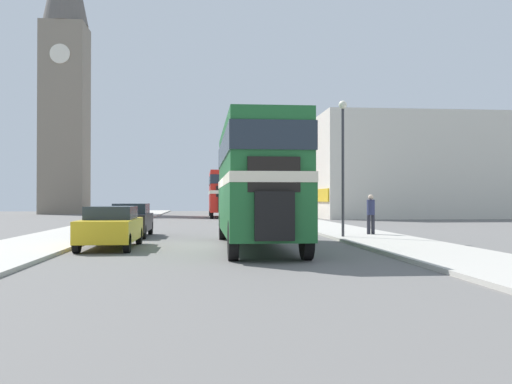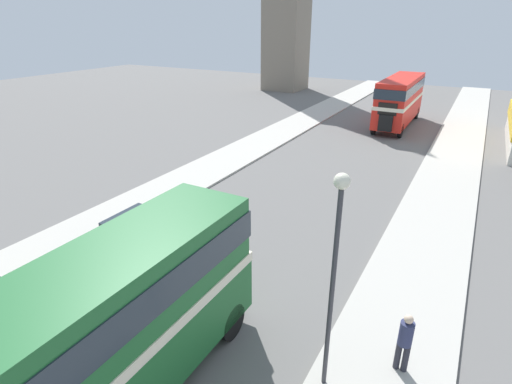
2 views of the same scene
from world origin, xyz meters
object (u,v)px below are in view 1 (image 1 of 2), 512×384
Objects in this scene: double_decker_bus at (256,176)px; bus_distant at (223,190)px; car_parked_mid at (131,220)px; car_parked_near at (111,227)px; pedestrian_walking at (371,212)px; church_tower at (65,60)px; street_lamp at (343,148)px.

double_decker_bus reaches higher than bus_distant.
car_parked_mid is at bearing -100.71° from bus_distant.
pedestrian_walking reaches higher than car_parked_near.
car_parked_near is at bearing -74.99° from church_tower.
car_parked_mid is 46.24m from church_tower.
car_parked_mid is (-5.16, 6.34, -1.77)m from double_decker_bus.
car_parked_near is at bearing 177.95° from double_decker_bus.
street_lamp is 0.17× the size of church_tower.
church_tower is at bearing 142.13° from bus_distant.
car_parked_near is at bearing -89.51° from car_parked_mid.
car_parked_near is 6.16m from car_parked_mid.
street_lamp is (9.29, -2.50, 3.17)m from car_parked_mid.
bus_distant is 5.47× the size of pedestrian_walking.
car_parked_near is 51.80m from church_tower.
street_lamp is (4.13, 3.84, 1.40)m from double_decker_bus.
bus_distant is 30.09m from street_lamp.
street_lamp is 50.72m from church_tower.
church_tower is at bearing 105.01° from car_parked_near.
car_parked_mid is 10.13m from street_lamp.
pedestrian_walking is at bearing 24.94° from car_parked_near.
bus_distant is 27.81m from car_parked_mid.
street_lamp is (-1.66, -1.41, 2.81)m from pedestrian_walking.
car_parked_mid is 2.30× the size of pedestrian_walking.
pedestrian_walking is 3.55m from street_lamp.
pedestrian_walking is at bearing 42.24° from double_decker_bus.
car_parked_mid is at bearing 164.91° from street_lamp.
bus_distant is 33.87m from car_parked_near.
pedestrian_walking is (10.89, 5.07, 0.38)m from car_parked_near.
pedestrian_walking is at bearing -5.70° from car_parked_mid.
bus_distant reaches higher than car_parked_mid.
car_parked_mid is 0.12× the size of church_tower.
pedestrian_walking is 0.05× the size of church_tower.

